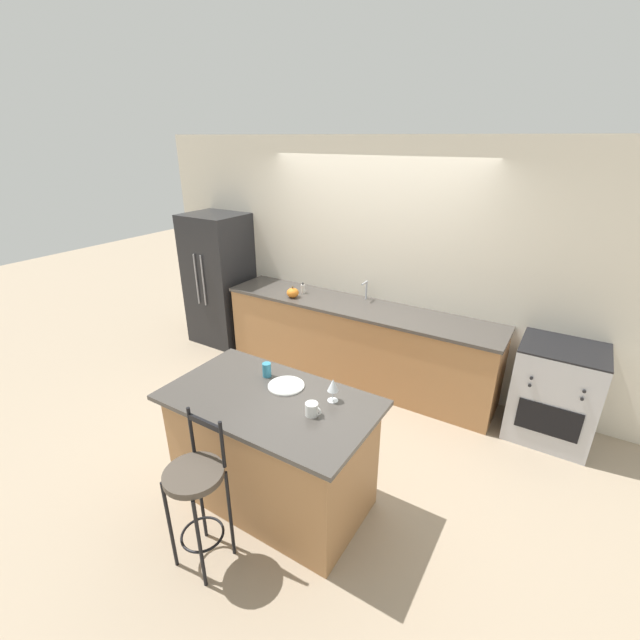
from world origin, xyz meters
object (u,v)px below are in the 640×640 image
object	(u,v)px
pumpkin_decoration	(293,293)
wine_glass	(333,386)
refrigerator	(220,279)
coffee_mug	(312,409)
oven_range	(554,392)
bar_stool_near	(197,489)
dinner_plate	(286,385)
tumbler_cup	(267,370)
soap_bottle	(303,289)

from	to	relation	value
pumpkin_decoration	wine_glass	bearing A→B (deg)	-47.45
refrigerator	coffee_mug	xyz separation A→B (m)	(2.79, -2.00, 0.11)
oven_range	bar_stool_near	size ratio (longest dim) A/B	0.86
coffee_mug	pumpkin_decoration	bearing A→B (deg)	128.28
refrigerator	oven_range	world-z (taller)	refrigerator
dinner_plate	pumpkin_decoration	world-z (taller)	pumpkin_decoration
dinner_plate	wine_glass	size ratio (longest dim) A/B	1.55
wine_glass	dinner_plate	bearing A→B (deg)	-176.90
dinner_plate	tumbler_cup	xyz separation A→B (m)	(-0.22, 0.04, 0.05)
coffee_mug	tumbler_cup	bearing A→B (deg)	157.24
wine_glass	soap_bottle	size ratio (longest dim) A/B	1.37
bar_stool_near	refrigerator	bearing A→B (deg)	131.24
tumbler_cup	soap_bottle	distance (m)	1.98
oven_range	tumbler_cup	size ratio (longest dim) A/B	8.32
wine_glass	pumpkin_decoration	xyz separation A→B (m)	(-1.49, 1.62, -0.08)
refrigerator	coffee_mug	world-z (taller)	refrigerator
dinner_plate	pumpkin_decoration	bearing A→B (deg)	123.65
oven_range	dinner_plate	size ratio (longest dim) A/B	3.44
oven_range	wine_glass	xyz separation A→B (m)	(-1.35, -1.81, 0.59)
bar_stool_near	pumpkin_decoration	bearing A→B (deg)	111.97
refrigerator	dinner_plate	xyz separation A→B (m)	(2.42, -1.80, 0.07)
refrigerator	bar_stool_near	distance (m)	3.57
bar_stool_near	wine_glass	world-z (taller)	wine_glass
tumbler_cup	pumpkin_decoration	bearing A→B (deg)	118.72
oven_range	soap_bottle	world-z (taller)	soap_bottle
coffee_mug	oven_range	bearing A→B (deg)	55.65
refrigerator	soap_bottle	xyz separation A→B (m)	(1.35, 0.03, 0.10)
oven_range	soap_bottle	distance (m)	2.87
refrigerator	dinner_plate	world-z (taller)	refrigerator
bar_stool_near	soap_bottle	world-z (taller)	bar_stool_near
bar_stool_near	pumpkin_decoration	size ratio (longest dim) A/B	7.72
dinner_plate	coffee_mug	bearing A→B (deg)	-29.01
soap_bottle	tumbler_cup	bearing A→B (deg)	-64.34
bar_stool_near	dinner_plate	xyz separation A→B (m)	(0.08, 0.87, 0.33)
refrigerator	soap_bottle	bearing A→B (deg)	1.24
soap_bottle	pumpkin_decoration	bearing A→B (deg)	-95.50
bar_stool_near	wine_glass	xyz separation A→B (m)	(0.47, 0.90, 0.45)
refrigerator	soap_bottle	world-z (taller)	refrigerator
coffee_mug	bar_stool_near	bearing A→B (deg)	-123.08
oven_range	pumpkin_decoration	world-z (taller)	pumpkin_decoration
wine_glass	refrigerator	bearing A→B (deg)	147.73
refrigerator	oven_range	bearing A→B (deg)	0.39
bar_stool_near	oven_range	bearing A→B (deg)	55.96
tumbler_cup	pumpkin_decoration	world-z (taller)	pumpkin_decoration
wine_glass	oven_range	bearing A→B (deg)	53.18
dinner_plate	soap_bottle	distance (m)	2.12
wine_glass	pumpkin_decoration	distance (m)	2.20
soap_bottle	oven_range	bearing A→B (deg)	-0.01
refrigerator	tumbler_cup	distance (m)	2.83
bar_stool_near	wine_glass	size ratio (longest dim) A/B	6.24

